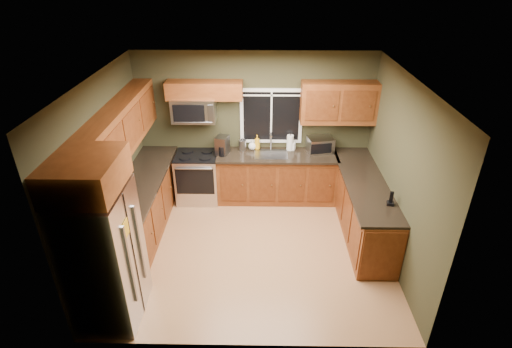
{
  "coord_description": "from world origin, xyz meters",
  "views": [
    {
      "loc": [
        0.14,
        -4.99,
        4.06
      ],
      "look_at": [
        0.05,
        0.35,
        1.15
      ],
      "focal_mm": 28.0,
      "sensor_mm": 36.0,
      "label": 1
    }
  ],
  "objects_px": {
    "refrigerator": "(105,257)",
    "microwave": "(194,110)",
    "soap_bottle_a": "(257,142)",
    "cordless_phone": "(391,201)",
    "coffee_maker": "(222,146)",
    "soap_bottle_b": "(293,145)",
    "toaster_oven": "(320,145)",
    "paper_towel_roll": "(290,143)",
    "range": "(198,177)",
    "soap_bottle_c": "(252,145)",
    "kettle": "(242,145)"
  },
  "relations": [
    {
      "from": "cordless_phone",
      "to": "refrigerator",
      "type": "bearing_deg",
      "value": -162.8
    },
    {
      "from": "coffee_maker",
      "to": "soap_bottle_b",
      "type": "bearing_deg",
      "value": 9.16
    },
    {
      "from": "microwave",
      "to": "soap_bottle_b",
      "type": "bearing_deg",
      "value": 2.72
    },
    {
      "from": "soap_bottle_c",
      "to": "cordless_phone",
      "type": "xyz_separation_m",
      "value": [
        2.02,
        -1.84,
        -0.03
      ]
    },
    {
      "from": "refrigerator",
      "to": "soap_bottle_c",
      "type": "xyz_separation_m",
      "value": [
        1.7,
        2.99,
        0.13
      ]
    },
    {
      "from": "microwave",
      "to": "soap_bottle_a",
      "type": "distance_m",
      "value": 1.28
    },
    {
      "from": "range",
      "to": "microwave",
      "type": "relative_size",
      "value": 1.23
    },
    {
      "from": "coffee_maker",
      "to": "cordless_phone",
      "type": "xyz_separation_m",
      "value": [
        2.55,
        -1.63,
        -0.09
      ]
    },
    {
      "from": "refrigerator",
      "to": "soap_bottle_a",
      "type": "bearing_deg",
      "value": 59.22
    },
    {
      "from": "paper_towel_roll",
      "to": "soap_bottle_b",
      "type": "bearing_deg",
      "value": 10.2
    },
    {
      "from": "paper_towel_roll",
      "to": "soap_bottle_c",
      "type": "relative_size",
      "value": 1.75
    },
    {
      "from": "toaster_oven",
      "to": "soap_bottle_c",
      "type": "xyz_separation_m",
      "value": [
        -1.23,
        0.09,
        -0.05
      ]
    },
    {
      "from": "microwave",
      "to": "cordless_phone",
      "type": "xyz_separation_m",
      "value": [
        3.03,
        -1.75,
        -0.73
      ]
    },
    {
      "from": "toaster_oven",
      "to": "soap_bottle_b",
      "type": "height_order",
      "value": "toaster_oven"
    },
    {
      "from": "microwave",
      "to": "soap_bottle_b",
      "type": "distance_m",
      "value": 1.88
    },
    {
      "from": "coffee_maker",
      "to": "soap_bottle_b",
      "type": "relative_size",
      "value": 1.68
    },
    {
      "from": "soap_bottle_c",
      "to": "paper_towel_roll",
      "type": "bearing_deg",
      "value": -0.86
    },
    {
      "from": "paper_towel_roll",
      "to": "soap_bottle_a",
      "type": "bearing_deg",
      "value": 178.1
    },
    {
      "from": "refrigerator",
      "to": "coffee_maker",
      "type": "xyz_separation_m",
      "value": [
        1.17,
        2.78,
        0.2
      ]
    },
    {
      "from": "coffee_maker",
      "to": "refrigerator",
      "type": "bearing_deg",
      "value": -112.78
    },
    {
      "from": "microwave",
      "to": "coffee_maker",
      "type": "height_order",
      "value": "microwave"
    },
    {
      "from": "soap_bottle_a",
      "to": "soap_bottle_b",
      "type": "xyz_separation_m",
      "value": [
        0.65,
        -0.01,
        -0.04
      ]
    },
    {
      "from": "refrigerator",
      "to": "soap_bottle_c",
      "type": "relative_size",
      "value": 9.91
    },
    {
      "from": "microwave",
      "to": "soap_bottle_a",
      "type": "xyz_separation_m",
      "value": [
        1.1,
        0.09,
        -0.65
      ]
    },
    {
      "from": "refrigerator",
      "to": "soap_bottle_b",
      "type": "distance_m",
      "value": 3.86
    },
    {
      "from": "soap_bottle_a",
      "to": "cordless_phone",
      "type": "distance_m",
      "value": 2.68
    },
    {
      "from": "soap_bottle_a",
      "to": "refrigerator",
      "type": "bearing_deg",
      "value": -120.78
    },
    {
      "from": "paper_towel_roll",
      "to": "soap_bottle_c",
      "type": "distance_m",
      "value": 0.69
    },
    {
      "from": "toaster_oven",
      "to": "soap_bottle_a",
      "type": "relative_size",
      "value": 1.84
    },
    {
      "from": "microwave",
      "to": "kettle",
      "type": "height_order",
      "value": "microwave"
    },
    {
      "from": "coffee_maker",
      "to": "soap_bottle_b",
      "type": "height_order",
      "value": "coffee_maker"
    },
    {
      "from": "range",
      "to": "soap_bottle_a",
      "type": "xyz_separation_m",
      "value": [
        1.1,
        0.23,
        0.61
      ]
    },
    {
      "from": "microwave",
      "to": "range",
      "type": "bearing_deg",
      "value": -89.98
    },
    {
      "from": "soap_bottle_a",
      "to": "soap_bottle_b",
      "type": "relative_size",
      "value": 1.37
    },
    {
      "from": "refrigerator",
      "to": "paper_towel_roll",
      "type": "relative_size",
      "value": 5.68
    },
    {
      "from": "soap_bottle_c",
      "to": "cordless_phone",
      "type": "distance_m",
      "value": 2.73
    },
    {
      "from": "range",
      "to": "soap_bottle_a",
      "type": "height_order",
      "value": "soap_bottle_a"
    },
    {
      "from": "kettle",
      "to": "cordless_phone",
      "type": "relative_size",
      "value": 1.14
    },
    {
      "from": "paper_towel_roll",
      "to": "coffee_maker",
      "type": "bearing_deg",
      "value": -170.89
    },
    {
      "from": "microwave",
      "to": "soap_bottle_c",
      "type": "relative_size",
      "value": 4.19
    },
    {
      "from": "soap_bottle_b",
      "to": "cordless_phone",
      "type": "height_order",
      "value": "cordless_phone"
    },
    {
      "from": "refrigerator",
      "to": "range",
      "type": "bearing_deg",
      "value": 76.03
    },
    {
      "from": "kettle",
      "to": "range",
      "type": "bearing_deg",
      "value": -167.75
    },
    {
      "from": "toaster_oven",
      "to": "soap_bottle_c",
      "type": "bearing_deg",
      "value": 175.8
    },
    {
      "from": "refrigerator",
      "to": "toaster_oven",
      "type": "distance_m",
      "value": 4.12
    },
    {
      "from": "kettle",
      "to": "paper_towel_roll",
      "type": "bearing_deg",
      "value": 1.98
    },
    {
      "from": "soap_bottle_b",
      "to": "refrigerator",
      "type": "bearing_deg",
      "value": -129.21
    },
    {
      "from": "refrigerator",
      "to": "microwave",
      "type": "relative_size",
      "value": 2.37
    },
    {
      "from": "paper_towel_roll",
      "to": "cordless_phone",
      "type": "bearing_deg",
      "value": -53.97
    },
    {
      "from": "range",
      "to": "soap_bottle_b",
      "type": "height_order",
      "value": "soap_bottle_b"
    }
  ]
}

